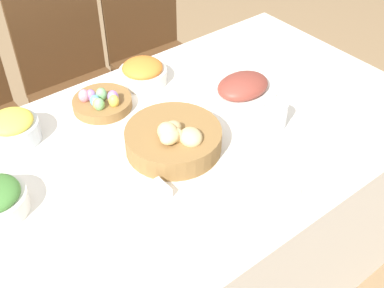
{
  "coord_description": "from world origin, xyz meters",
  "views": [
    {
      "loc": [
        -0.71,
        -0.96,
        1.76
      ],
      "look_at": [
        -0.02,
        -0.07,
        0.79
      ],
      "focal_mm": 45.0,
      "sensor_mm": 36.0,
      "label": 1
    }
  ],
  "objects_px": {
    "egg_basket": "(102,102)",
    "drinking_cup": "(276,115)",
    "ham_platter": "(243,87)",
    "carrot_bowl": "(143,72)",
    "chair_far_right": "(155,49)",
    "butter_dish": "(150,195)",
    "knife": "(293,166)",
    "pineapple_bowl": "(13,128)",
    "chair_far_center": "(76,79)",
    "dinner_plate": "(257,187)",
    "spoon": "(299,162)",
    "fork": "(217,212)",
    "bread_basket": "(174,139)"
  },
  "relations": [
    {
      "from": "bread_basket",
      "to": "knife",
      "type": "bearing_deg",
      "value": -50.61
    },
    {
      "from": "fork",
      "to": "drinking_cup",
      "type": "relative_size",
      "value": 1.8
    },
    {
      "from": "spoon",
      "to": "butter_dish",
      "type": "bearing_deg",
      "value": 161.59
    },
    {
      "from": "chair_far_right",
      "to": "egg_basket",
      "type": "xyz_separation_m",
      "value": [
        -0.6,
        -0.56,
        0.26
      ]
    },
    {
      "from": "pineapple_bowl",
      "to": "spoon",
      "type": "height_order",
      "value": "pineapple_bowl"
    },
    {
      "from": "carrot_bowl",
      "to": "dinner_plate",
      "type": "relative_size",
      "value": 0.71
    },
    {
      "from": "pineapple_bowl",
      "to": "ham_platter",
      "type": "bearing_deg",
      "value": -18.71
    },
    {
      "from": "pineapple_bowl",
      "to": "drinking_cup",
      "type": "bearing_deg",
      "value": -33.44
    },
    {
      "from": "chair_far_center",
      "to": "knife",
      "type": "bearing_deg",
      "value": -81.63
    },
    {
      "from": "bread_basket",
      "to": "knife",
      "type": "distance_m",
      "value": 0.37
    },
    {
      "from": "knife",
      "to": "drinking_cup",
      "type": "height_order",
      "value": "drinking_cup"
    },
    {
      "from": "bread_basket",
      "to": "egg_basket",
      "type": "distance_m",
      "value": 0.34
    },
    {
      "from": "egg_basket",
      "to": "butter_dish",
      "type": "xyz_separation_m",
      "value": [
        -0.11,
        -0.46,
        -0.01
      ]
    },
    {
      "from": "chair_far_right",
      "to": "bread_basket",
      "type": "distance_m",
      "value": 1.08
    },
    {
      "from": "chair_far_center",
      "to": "drinking_cup",
      "type": "distance_m",
      "value": 1.07
    },
    {
      "from": "carrot_bowl",
      "to": "knife",
      "type": "height_order",
      "value": "carrot_bowl"
    },
    {
      "from": "chair_far_center",
      "to": "spoon",
      "type": "xyz_separation_m",
      "value": [
        0.18,
        -1.18,
        0.23
      ]
    },
    {
      "from": "chair_far_right",
      "to": "spoon",
      "type": "height_order",
      "value": "chair_far_right"
    },
    {
      "from": "pineapple_bowl",
      "to": "spoon",
      "type": "xyz_separation_m",
      "value": [
        0.64,
        -0.64,
        -0.05
      ]
    },
    {
      "from": "ham_platter",
      "to": "spoon",
      "type": "xyz_separation_m",
      "value": [
        -0.12,
        -0.38,
        -0.02
      ]
    },
    {
      "from": "butter_dish",
      "to": "knife",
      "type": "bearing_deg",
      "value": -20.48
    },
    {
      "from": "pineapple_bowl",
      "to": "drinking_cup",
      "type": "xyz_separation_m",
      "value": [
        0.71,
        -0.47,
        -0.0
      ]
    },
    {
      "from": "chair_far_right",
      "to": "butter_dish",
      "type": "distance_m",
      "value": 1.27
    },
    {
      "from": "carrot_bowl",
      "to": "knife",
      "type": "distance_m",
      "value": 0.68
    },
    {
      "from": "knife",
      "to": "drinking_cup",
      "type": "distance_m",
      "value": 0.2
    },
    {
      "from": "fork",
      "to": "drinking_cup",
      "type": "distance_m",
      "value": 0.44
    },
    {
      "from": "bread_basket",
      "to": "drinking_cup",
      "type": "height_order",
      "value": "bread_basket"
    },
    {
      "from": "pineapple_bowl",
      "to": "fork",
      "type": "xyz_separation_m",
      "value": [
        0.31,
        -0.64,
        -0.05
      ]
    },
    {
      "from": "pineapple_bowl",
      "to": "egg_basket",
      "type": "bearing_deg",
      "value": -4.4
    },
    {
      "from": "egg_basket",
      "to": "fork",
      "type": "xyz_separation_m",
      "value": [
        0.0,
        -0.62,
        -0.02
      ]
    },
    {
      "from": "fork",
      "to": "butter_dish",
      "type": "relative_size",
      "value": 1.54
    },
    {
      "from": "egg_basket",
      "to": "drinking_cup",
      "type": "relative_size",
      "value": 2.18
    },
    {
      "from": "chair_far_center",
      "to": "fork",
      "type": "distance_m",
      "value": 1.21
    },
    {
      "from": "chair_far_center",
      "to": "knife",
      "type": "relative_size",
      "value": 5.8
    },
    {
      "from": "fork",
      "to": "knife",
      "type": "relative_size",
      "value": 1.0
    },
    {
      "from": "dinner_plate",
      "to": "spoon",
      "type": "xyz_separation_m",
      "value": [
        0.18,
        0.0,
        -0.0
      ]
    },
    {
      "from": "chair_far_center",
      "to": "pineapple_bowl",
      "type": "bearing_deg",
      "value": -129.41
    },
    {
      "from": "spoon",
      "to": "fork",
      "type": "bearing_deg",
      "value": -179.19
    },
    {
      "from": "egg_basket",
      "to": "carrot_bowl",
      "type": "bearing_deg",
      "value": 13.97
    },
    {
      "from": "egg_basket",
      "to": "dinner_plate",
      "type": "distance_m",
      "value": 0.64
    },
    {
      "from": "chair_far_center",
      "to": "butter_dish",
      "type": "relative_size",
      "value": 8.94
    },
    {
      "from": "ham_platter",
      "to": "knife",
      "type": "distance_m",
      "value": 0.41
    },
    {
      "from": "egg_basket",
      "to": "dinner_plate",
      "type": "xyz_separation_m",
      "value": [
        0.15,
        -0.62,
        -0.02
      ]
    },
    {
      "from": "bread_basket",
      "to": "ham_platter",
      "type": "distance_m",
      "value": 0.4
    },
    {
      "from": "chair_far_center",
      "to": "bread_basket",
      "type": "xyz_separation_m",
      "value": [
        -0.08,
        -0.89,
        0.27
      ]
    },
    {
      "from": "fork",
      "to": "spoon",
      "type": "bearing_deg",
      "value": -0.81
    },
    {
      "from": "pineapple_bowl",
      "to": "butter_dish",
      "type": "relative_size",
      "value": 1.49
    },
    {
      "from": "dinner_plate",
      "to": "fork",
      "type": "xyz_separation_m",
      "value": [
        -0.15,
        0.0,
        -0.0
      ]
    },
    {
      "from": "ham_platter",
      "to": "carrot_bowl",
      "type": "relative_size",
      "value": 1.77
    },
    {
      "from": "ham_platter",
      "to": "butter_dish",
      "type": "height_order",
      "value": "ham_platter"
    }
  ]
}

